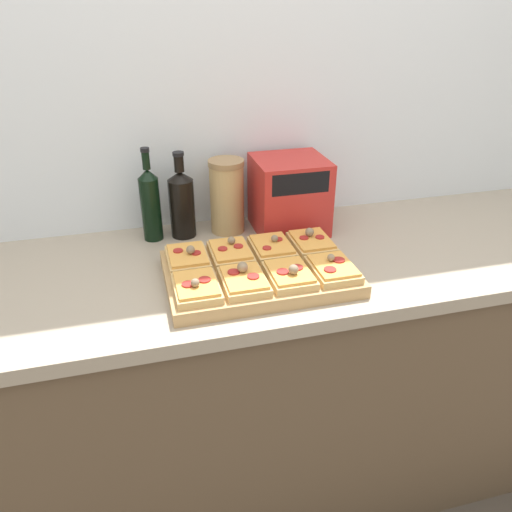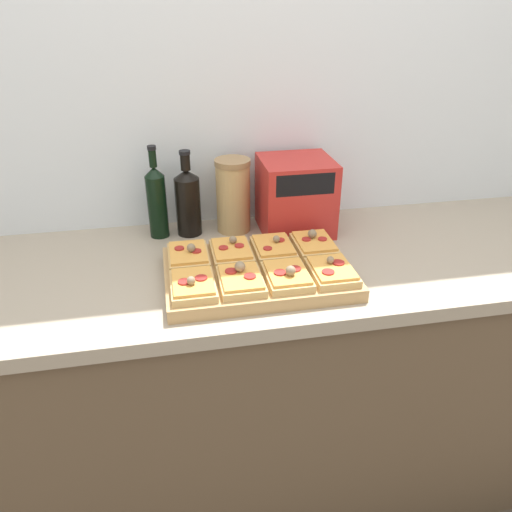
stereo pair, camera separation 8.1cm
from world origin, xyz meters
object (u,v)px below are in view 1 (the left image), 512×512
at_px(olive_oil_bottle, 150,203).
at_px(wine_bottle, 182,203).
at_px(grain_jar_tall, 227,196).
at_px(cutting_board, 259,273).
at_px(toaster_oven, 289,195).

xyz_separation_m(olive_oil_bottle, wine_bottle, (0.10, 0.00, -0.01)).
xyz_separation_m(wine_bottle, grain_jar_tall, (0.15, -0.00, 0.01)).
relative_size(olive_oil_bottle, grain_jar_tall, 1.23).
height_order(cutting_board, grain_jar_tall, grain_jar_tall).
relative_size(olive_oil_bottle, wine_bottle, 1.07).
relative_size(wine_bottle, toaster_oven, 1.10).
height_order(cutting_board, olive_oil_bottle, olive_oil_bottle).
relative_size(olive_oil_bottle, toaster_oven, 1.18).
xyz_separation_m(grain_jar_tall, toaster_oven, (0.20, -0.04, -0.00)).
distance_m(olive_oil_bottle, grain_jar_tall, 0.24).
bearing_deg(wine_bottle, toaster_oven, -6.26).
xyz_separation_m(cutting_board, wine_bottle, (-0.16, 0.33, 0.09)).
bearing_deg(toaster_oven, wine_bottle, 173.74).
xyz_separation_m(cutting_board, toaster_oven, (0.18, 0.30, 0.10)).
bearing_deg(wine_bottle, grain_jar_tall, -0.00).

